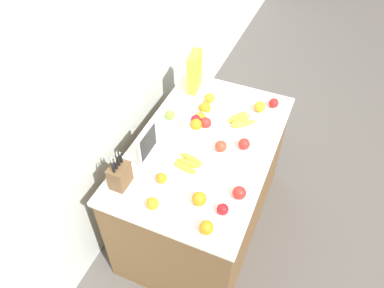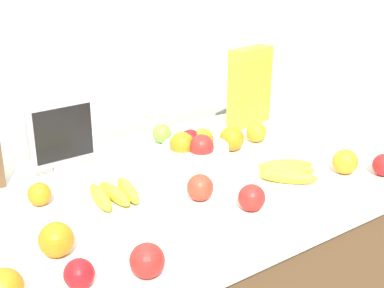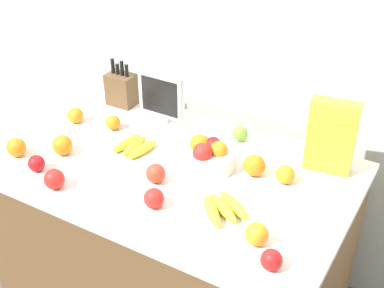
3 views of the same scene
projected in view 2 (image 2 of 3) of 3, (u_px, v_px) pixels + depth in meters
name	position (u px, v px, depth m)	size (l,w,h in m)	color
wall_back	(81.00, 33.00, 2.04)	(9.00, 0.06, 2.60)	silver
small_monitor	(63.00, 134.00, 1.71)	(0.23, 0.03, 0.24)	#B7B7BC
cereal_box	(250.00, 83.00, 2.13)	(0.20, 0.10, 0.31)	gold
fruit_bowl	(195.00, 152.00, 1.78)	(0.23, 0.23, 0.13)	silver
banana_bunch_left	(114.00, 193.00, 1.57)	(0.16, 0.18, 0.04)	yellow
banana_bunch_right	(287.00, 171.00, 1.71)	(0.22, 0.21, 0.04)	yellow
apple_leftmost	(147.00, 261.00, 1.21)	(0.08, 0.08, 0.08)	red
apple_rear	(384.00, 165.00, 1.72)	(0.07, 0.07, 0.07)	red
apple_rightmost	(200.00, 187.00, 1.56)	(0.08, 0.08, 0.08)	red
apple_middle	(162.00, 134.00, 1.98)	(0.07, 0.07, 0.07)	#6B9E33
apple_front	(252.00, 198.00, 1.50)	(0.08, 0.08, 0.08)	red
apple_by_knife_block	(79.00, 274.00, 1.18)	(0.07, 0.07, 0.07)	#A31419
orange_mid_left	(232.00, 139.00, 1.91)	(0.09, 0.09, 0.09)	orange
orange_near_bowl	(345.00, 162.00, 1.73)	(0.08, 0.08, 0.08)	orange
orange_back_center	(256.00, 132.00, 1.99)	(0.08, 0.08, 0.08)	orange
orange_front_right	(4.00, 287.00, 1.12)	(0.08, 0.08, 0.08)	orange
orange_mid_right	(39.00, 194.00, 1.53)	(0.07, 0.07, 0.07)	orange
orange_front_left	(56.00, 240.00, 1.29)	(0.09, 0.09, 0.09)	orange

